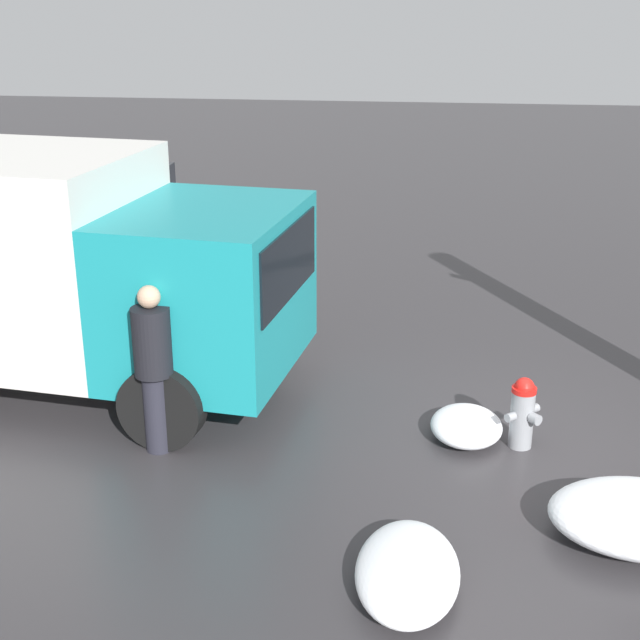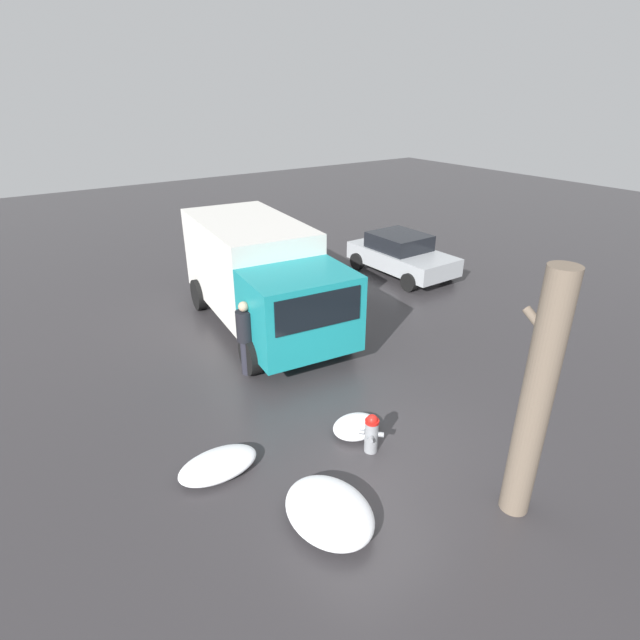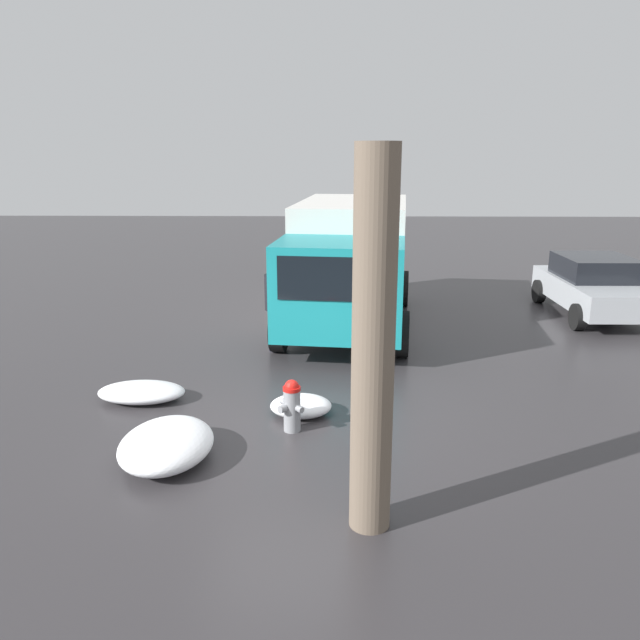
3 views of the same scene
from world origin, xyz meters
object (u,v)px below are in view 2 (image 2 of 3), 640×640
pedestrian (245,335)px  tree_trunk (536,400)px  parked_car (401,254)px  fire_hydrant (371,433)px  delivery_truck (260,273)px

pedestrian → tree_trunk: bearing=93.2°
tree_trunk → parked_car: (8.97, -5.99, -1.27)m
tree_trunk → pedestrian: (6.00, 1.54, -1.03)m
parked_car → tree_trunk: bearing=55.8°
tree_trunk → pedestrian: bearing=14.4°
fire_hydrant → delivery_truck: size_ratio=0.12×
tree_trunk → delivery_truck: bearing=-0.0°
fire_hydrant → tree_trunk: size_ratio=0.19×
delivery_truck → parked_car: size_ratio=1.69×
tree_trunk → parked_car: bearing=-33.7°
fire_hydrant → parked_car: size_ratio=0.20×
tree_trunk → pedestrian: tree_trunk is taller
tree_trunk → parked_car: tree_trunk is taller
delivery_truck → pedestrian: bearing=60.1°
pedestrian → parked_car: bearing=-169.7°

